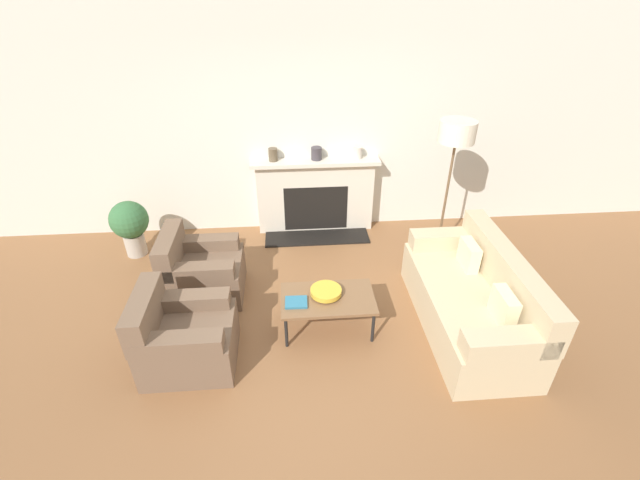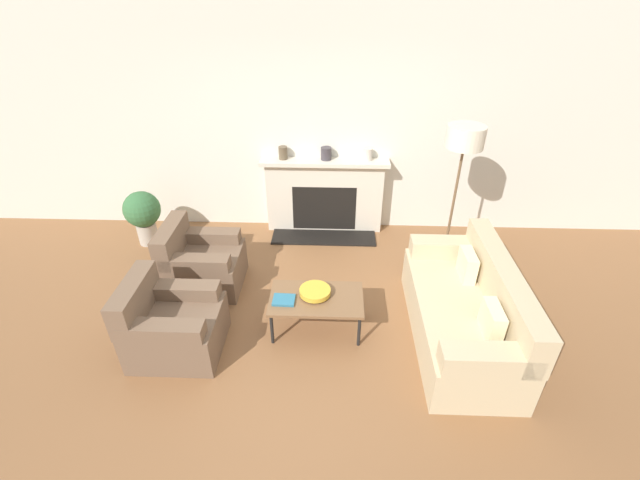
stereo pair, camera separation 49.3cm
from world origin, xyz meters
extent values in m
plane|color=brown|center=(0.00, 0.00, 0.00)|extent=(18.00, 18.00, 0.00)
cube|color=silver|center=(0.00, 2.47, 1.45)|extent=(18.00, 0.06, 2.90)
cube|color=beige|center=(0.24, 2.34, 0.49)|extent=(1.56, 0.20, 0.97)
cube|color=black|center=(0.24, 2.26, 0.36)|extent=(0.86, 0.04, 0.63)
cube|color=black|center=(0.24, 2.06, 0.01)|extent=(1.40, 0.40, 0.02)
cube|color=beige|center=(0.24, 2.31, 1.00)|extent=(1.68, 0.28, 0.05)
cube|color=#CCB78E|center=(1.60, 0.25, 0.22)|extent=(0.83, 1.81, 0.44)
cube|color=#CCB78E|center=(1.93, 0.25, 0.64)|extent=(0.20, 1.81, 0.40)
cube|color=#CCB78E|center=(1.60, 1.05, 0.54)|extent=(0.76, 0.22, 0.19)
cube|color=#CCB78E|center=(1.60, -0.54, 0.54)|extent=(0.76, 0.22, 0.19)
cube|color=beige|center=(1.73, 0.66, 0.58)|extent=(0.12, 0.32, 0.28)
cube|color=beige|center=(1.73, -0.16, 0.58)|extent=(0.12, 0.32, 0.28)
cube|color=brown|center=(-1.07, 0.00, 0.21)|extent=(0.81, 0.73, 0.42)
cube|color=brown|center=(-1.40, 0.00, 0.59)|extent=(0.18, 0.73, 0.35)
cube|color=brown|center=(-1.07, -0.28, 0.49)|extent=(0.73, 0.18, 0.14)
cube|color=brown|center=(-1.07, 0.27, 0.49)|extent=(0.73, 0.18, 0.14)
cube|color=brown|center=(-1.07, 1.00, 0.21)|extent=(0.81, 0.73, 0.42)
cube|color=brown|center=(-1.40, 1.00, 0.59)|extent=(0.18, 0.73, 0.35)
cube|color=brown|center=(-1.07, 0.72, 0.49)|extent=(0.73, 0.18, 0.14)
cube|color=brown|center=(-1.07, 1.27, 0.49)|extent=(0.73, 0.18, 0.14)
cube|color=brown|center=(0.22, 0.33, 0.37)|extent=(0.91, 0.54, 0.03)
cylinder|color=black|center=(-0.20, 0.10, 0.18)|extent=(0.03, 0.03, 0.36)
cylinder|color=black|center=(0.64, 0.10, 0.18)|extent=(0.03, 0.03, 0.36)
cylinder|color=black|center=(-0.20, 0.56, 0.18)|extent=(0.03, 0.03, 0.36)
cylinder|color=black|center=(0.64, 0.56, 0.18)|extent=(0.03, 0.03, 0.36)
cylinder|color=gold|center=(0.21, 0.37, 0.39)|extent=(0.11, 0.11, 0.02)
cylinder|color=gold|center=(0.21, 0.37, 0.43)|extent=(0.31, 0.31, 0.05)
cube|color=teal|center=(-0.09, 0.27, 0.40)|extent=(0.22, 0.18, 0.02)
cylinder|color=brown|center=(1.76, 1.58, 0.01)|extent=(0.33, 0.33, 0.03)
cylinder|color=brown|center=(1.76, 1.58, 0.77)|extent=(0.03, 0.03, 1.49)
cylinder|color=silver|center=(1.76, 1.58, 1.60)|extent=(0.41, 0.41, 0.24)
cylinder|color=brown|center=(-0.30, 2.34, 1.10)|extent=(0.11, 0.11, 0.16)
cylinder|color=#3D383D|center=(0.26, 2.34, 1.10)|extent=(0.14, 0.14, 0.16)
cylinder|color=beige|center=(0.79, 2.34, 1.10)|extent=(0.12, 0.12, 0.16)
cylinder|color=#B2A899|center=(-2.09, 1.87, 0.15)|extent=(0.25, 0.25, 0.29)
sphere|color=#386B3D|center=(-2.09, 1.87, 0.50)|extent=(0.46, 0.46, 0.46)
camera|label=1|loc=(-0.12, -2.89, 3.07)|focal=24.00mm
camera|label=2|loc=(0.38, -2.90, 3.07)|focal=24.00mm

